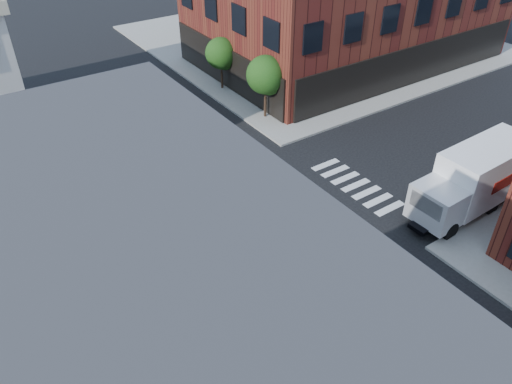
{
  "coord_description": "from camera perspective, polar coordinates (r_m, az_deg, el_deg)",
  "views": [
    {
      "loc": [
        -11.33,
        -16.54,
        16.8
      ],
      "look_at": [
        -0.18,
        -0.13,
        2.5
      ],
      "focal_mm": 35.0,
      "sensor_mm": 36.0,
      "label": 1
    }
  ],
  "objects": [
    {
      "name": "ground",
      "position": [
        26.16,
        0.16,
        -4.18
      ],
      "size": [
        120.0,
        120.0,
        0.0
      ],
      "primitive_type": "plane",
      "color": "black",
      "rests_on": "ground"
    },
    {
      "name": "sidewalk_ne",
      "position": [
        52.3,
        6.47,
        16.91
      ],
      "size": [
        30.0,
        30.0,
        0.15
      ],
      "primitive_type": "cube",
      "color": "gray",
      "rests_on": "ground"
    },
    {
      "name": "tree_near",
      "position": [
        35.31,
        1.2,
        13.04
      ],
      "size": [
        2.69,
        2.69,
        4.49
      ],
      "color": "black",
      "rests_on": "ground"
    },
    {
      "name": "tree_far",
      "position": [
        40.11,
        -3.93,
        15.38
      ],
      "size": [
        2.43,
        2.43,
        4.07
      ],
      "color": "black",
      "rests_on": "ground"
    },
    {
      "name": "signal_pole",
      "position": [
        17.7,
        -5.86,
        -16.5
      ],
      "size": [
        1.29,
        1.24,
        4.6
      ],
      "color": "black",
      "rests_on": "ground"
    },
    {
      "name": "box_truck",
      "position": [
        28.98,
        23.79,
        1.4
      ],
      "size": [
        8.06,
        2.62,
        3.61
      ],
      "rotation": [
        0.0,
        0.0,
        0.02
      ],
      "color": "white",
      "rests_on": "ground"
    },
    {
      "name": "traffic_cone",
      "position": [
        20.96,
        -5.51,
        -16.08
      ],
      "size": [
        0.55,
        0.55,
        0.77
      ],
      "rotation": [
        0.0,
        0.0,
        0.4
      ],
      "color": "orange",
      "rests_on": "ground"
    }
  ]
}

